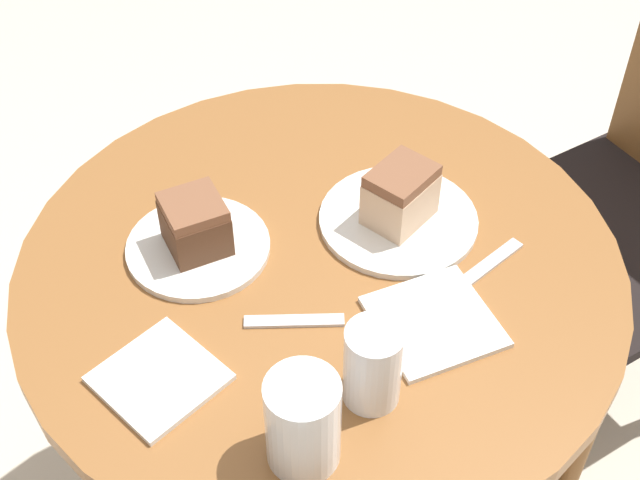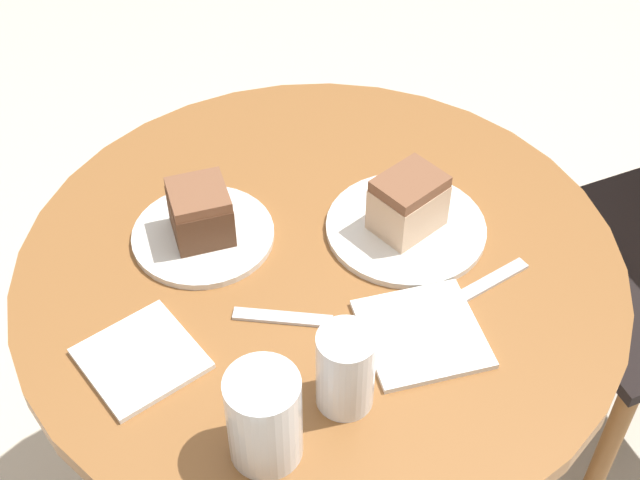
{
  "view_description": "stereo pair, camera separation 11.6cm",
  "coord_description": "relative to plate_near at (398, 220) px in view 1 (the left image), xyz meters",
  "views": [
    {
      "loc": [
        0.63,
        -0.52,
        1.64
      ],
      "look_at": [
        0.0,
        0.0,
        0.81
      ],
      "focal_mm": 50.0,
      "sensor_mm": 36.0,
      "label": 1
    },
    {
      "loc": [
        0.7,
        -0.43,
        1.64
      ],
      "look_at": [
        0.0,
        0.0,
        0.81
      ],
      "focal_mm": 50.0,
      "sensor_mm": 36.0,
      "label": 2
    }
  ],
  "objects": [
    {
      "name": "napkin_side",
      "position": [
        0.02,
        -0.4,
        -0.0
      ],
      "size": [
        0.14,
        0.14,
        0.01
      ],
      "rotation": [
        0.0,
        0.0,
        0.12
      ],
      "color": "white",
      "rests_on": "table"
    },
    {
      "name": "cake_slice_near",
      "position": [
        0.0,
        -0.0,
        0.05
      ],
      "size": [
        0.09,
        0.1,
        0.08
      ],
      "rotation": [
        0.0,
        0.0,
        0.18
      ],
      "color": "beige",
      "rests_on": "plate_near"
    },
    {
      "name": "glass_lemonade",
      "position": [
        0.19,
        -0.22,
        0.04
      ],
      "size": [
        0.07,
        0.07,
        0.11
      ],
      "color": "silver",
      "rests_on": "table"
    },
    {
      "name": "cake_slice_far",
      "position": [
        -0.13,
        -0.25,
        0.04
      ],
      "size": [
        0.1,
        0.09,
        0.08
      ],
      "rotation": [
        0.0,
        0.0,
        1.33
      ],
      "color": "brown",
      "rests_on": "plate_far"
    },
    {
      "name": "plate_near",
      "position": [
        0.0,
        0.0,
        0.0
      ],
      "size": [
        0.22,
        0.22,
        0.01
      ],
      "color": "silver",
      "rests_on": "table"
    },
    {
      "name": "glass_water",
      "position": [
        0.2,
        -0.33,
        0.05
      ],
      "size": [
        0.08,
        0.08,
        0.12
      ],
      "color": "silver",
      "rests_on": "table"
    },
    {
      "name": "table",
      "position": [
        -0.01,
        -0.13,
        -0.22
      ],
      "size": [
        0.82,
        0.82,
        0.77
      ],
      "color": "brown",
      "rests_on": "ground_plane"
    },
    {
      "name": "napkin_stack",
      "position": [
        0.16,
        -0.09,
        -0.0
      ],
      "size": [
        0.18,
        0.18,
        0.01
      ],
      "rotation": [
        0.0,
        0.0,
        -0.29
      ],
      "color": "white",
      "rests_on": "table"
    },
    {
      "name": "plate_far",
      "position": [
        -0.13,
        -0.25,
        0.0
      ],
      "size": [
        0.2,
        0.2,
        0.01
      ],
      "color": "silver",
      "rests_on": "table"
    },
    {
      "name": "fork",
      "position": [
        0.14,
        0.0,
        -0.0
      ],
      "size": [
        0.03,
        0.19,
        0.0
      ],
      "rotation": [
        0.0,
        0.0,
        1.62
      ],
      "color": "silver",
      "rests_on": "table"
    },
    {
      "name": "spoon",
      "position": [
        0.05,
        -0.22,
        -0.0
      ],
      "size": [
        0.09,
        0.11,
        0.0
      ],
      "rotation": [
        0.0,
        0.0,
        0.91
      ],
      "color": "silver",
      "rests_on": "table"
    }
  ]
}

